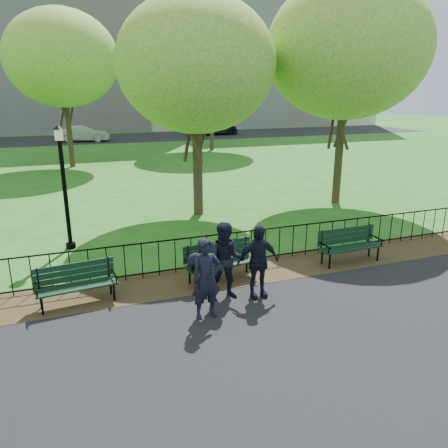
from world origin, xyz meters
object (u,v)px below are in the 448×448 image
object	(u,v)px
park_bench_main	(211,259)
park_bench_left_a	(76,280)
park_bench_right_a	(349,242)
person_left	(206,279)
person_mid	(226,261)
lamppost	(64,184)
sedan_dark	(213,127)
tree_near_e	(196,65)
tree_mid_e	(347,49)
person_right	(258,262)
sedan_silver	(84,134)
tree_far_c	(62,59)
tree_far_e	(211,47)

from	to	relation	value
park_bench_main	park_bench_left_a	bearing A→B (deg)	173.23
park_bench_right_a	person_left	distance (m)	4.61
person_mid	lamppost	bearing A→B (deg)	144.46
person_mid	sedan_dark	bearing A→B (deg)	91.67
tree_near_e	tree_mid_e	bearing A→B (deg)	-2.38
park_bench_left_a	tree_mid_e	world-z (taller)	tree_mid_e
tree_mid_e	person_right	distance (m)	10.34
park_bench_left_a	person_mid	bearing A→B (deg)	-22.07
sedan_silver	person_mid	bearing A→B (deg)	-166.32
park_bench_left_a	park_bench_right_a	bearing A→B (deg)	-6.10
park_bench_main	sedan_dark	distance (m)	35.50
park_bench_left_a	park_bench_main	bearing A→B (deg)	-6.48
tree_far_c	person_left	bearing A→B (deg)	-84.51
park_bench_main	tree_near_e	distance (m)	7.43
sedan_dark	sedan_silver	bearing A→B (deg)	97.40
lamppost	tree_mid_e	distance (m)	10.94
park_bench_right_a	tree_mid_e	bearing A→B (deg)	57.95
tree_near_e	person_right	distance (m)	8.02
person_mid	sedan_silver	bearing A→B (deg)	111.93
person_left	person_mid	size ratio (longest dim) A/B	0.96
park_bench_main	person_left	distance (m)	1.61
tree_mid_e	sedan_dark	distance (m)	28.86
person_left	person_right	xyz separation A→B (m)	(1.30, 0.48, -0.01)
tree_far_e	person_right	xyz separation A→B (m)	(-6.94, -23.61, -6.43)
lamppost	tree_far_e	bearing A→B (deg)	60.76
tree_near_e	tree_mid_e	xyz separation A→B (m)	(5.63, -0.23, 0.61)
park_bench_main	sedan_silver	distance (m)	31.56
lamppost	sedan_dark	world-z (taller)	lamppost
tree_far_e	person_left	bearing A→B (deg)	-108.89
park_bench_main	park_bench_right_a	world-z (taller)	park_bench_main
tree_far_c	sedan_silver	distance (m)	14.43
sedan_dark	tree_far_c	bearing A→B (deg)	135.94
park_bench_right_a	tree_mid_e	xyz separation A→B (m)	(3.32, 5.49, 5.15)
tree_far_e	tree_far_c	bearing A→B (deg)	-156.42
tree_near_e	person_mid	bearing A→B (deg)	-101.86
person_mid	sedan_silver	xyz separation A→B (m)	(-1.10, 32.38, -0.14)
park_bench_main	tree_far_c	bearing A→B (deg)	91.31
park_bench_left_a	tree_near_e	xyz separation A→B (m)	(4.39, 5.73, 4.56)
park_bench_right_a	tree_mid_e	world-z (taller)	tree_mid_e
person_left	person_mid	bearing A→B (deg)	41.29
person_right	sedan_dark	bearing A→B (deg)	74.32
tree_near_e	person_left	size ratio (longest dim) A/B	4.55
tree_mid_e	person_right	bearing A→B (deg)	-134.34
tree_far_e	sedan_silver	bearing A→B (deg)	134.20
sedan_dark	person_mid	bearing A→B (deg)	159.73
park_bench_main	tree_far_c	xyz separation A→B (m)	(-2.48, 18.18, 5.36)
tree_mid_e	sedan_silver	bearing A→B (deg)	107.32
park_bench_right_a	tree_far_e	world-z (taller)	tree_far_e
person_left	person_mid	world-z (taller)	person_mid
park_bench_right_a	person_left	bearing A→B (deg)	-161.69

